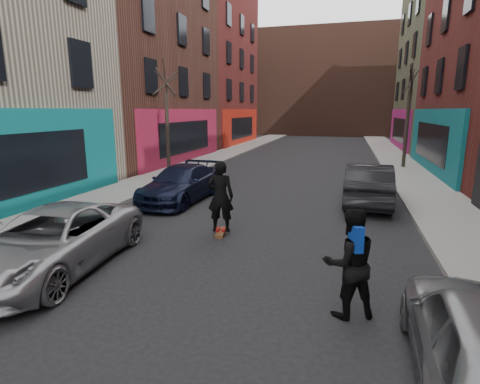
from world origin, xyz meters
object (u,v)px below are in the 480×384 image
Objects in this scene: tree_left_far at (167,111)px; parked_right_end at (368,184)px; parked_left_end at (181,184)px; skateboarder at (221,196)px; pedestrian at (349,263)px; skateboard at (221,233)px; tree_right_far at (409,108)px; parked_left_far at (52,240)px.

tree_left_far reaches higher than parked_right_end.
parked_left_end is 2.31× the size of skateboarder.
parked_right_end is 2.43× the size of pedestrian.
tree_left_far reaches higher than skateboard.
parked_left_end is at bearing -130.39° from tree_right_far.
parked_left_far is 10.64m from parked_right_end.
tree_right_far is at bearing -123.38° from pedestrian.
parked_left_far is (-9.40, -17.68, -2.86)m from tree_right_far.
tree_right_far is at bearing 56.74° from parked_left_far.
parked_left_far is at bearing -87.50° from parked_left_end.
parked_left_far is at bearing 39.63° from skateboarder.
parked_right_end is at bearing -140.31° from skateboarder.
tree_left_far is 15.23m from pedestrian.
skateboard is (2.77, -3.40, -0.62)m from parked_left_end.
skateboarder is (2.77, 3.23, 0.43)m from parked_left_far.
parked_left_far is at bearing -75.60° from tree_left_far.
parked_left_far is at bearing 51.78° from parked_right_end.
tree_left_far is 1.34× the size of parked_left_far.
skateboard is 4.94m from pedestrian.
skateboard is (-4.15, -4.85, -0.71)m from parked_right_end.
tree_left_far is at bearing 123.22° from parked_left_end.
tree_right_far is 1.40× the size of parked_left_far.
tree_right_far reaches higher than skateboard.
parked_left_end is at bearing -71.08° from pedestrian.
parked_right_end is 6.39m from skateboarder.
parked_right_end is 2.29× the size of skateboarder.
skateboarder is (2.77, -3.40, 0.43)m from parked_left_end.
tree_right_far is 20.23m from parked_left_far.
parked_left_far is 2.42× the size of skateboarder.
skateboarder is 1.06× the size of pedestrian.
skateboard is at bearing 44.15° from parked_left_far.
parked_left_far is at bearing -25.19° from pedestrian.
skateboarder is at bearing -114.64° from tree_right_far.
tree_left_far is 1.40× the size of parked_left_end.
pedestrian is (6.20, -6.85, 0.28)m from parked_left_end.
pedestrian is at bearing -100.14° from tree_right_far.
tree_left_far is 6.47m from parked_left_end.
tree_left_far reaches higher than pedestrian.
skateboarder reaches higher than parked_right_end.
pedestrian reaches higher than parked_right_end.
tree_right_far is at bearing -102.17° from parked_right_end.
skateboarder is at bearing 51.80° from parked_right_end.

